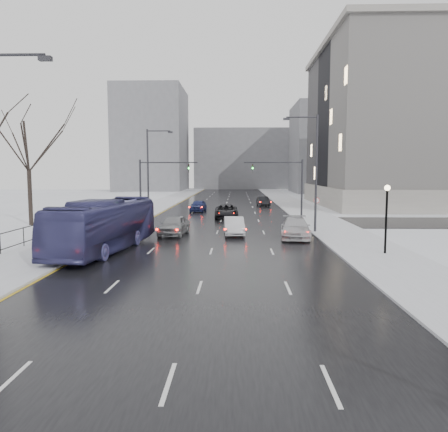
# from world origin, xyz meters

# --- Properties ---
(road) EXTENTS (16.00, 150.00, 0.04)m
(road) POSITION_xyz_m (0.00, 60.00, 0.02)
(road) COLOR black
(road) RESTS_ON ground
(cross_road) EXTENTS (130.00, 10.00, 0.04)m
(cross_road) POSITION_xyz_m (0.00, 48.00, 0.02)
(cross_road) COLOR black
(cross_road) RESTS_ON ground
(sidewalk_left) EXTENTS (5.00, 150.00, 0.16)m
(sidewalk_left) POSITION_xyz_m (-10.50, 60.00, 0.08)
(sidewalk_left) COLOR silver
(sidewalk_left) RESTS_ON ground
(sidewalk_right) EXTENTS (5.00, 150.00, 0.16)m
(sidewalk_right) POSITION_xyz_m (10.50, 60.00, 0.08)
(sidewalk_right) COLOR silver
(sidewalk_right) RESTS_ON ground
(park_strip) EXTENTS (14.00, 150.00, 0.12)m
(park_strip) POSITION_xyz_m (-20.00, 60.00, 0.06)
(park_strip) COLOR white
(park_strip) RESTS_ON ground
(tree_park_e) EXTENTS (9.45, 9.45, 13.50)m
(tree_park_e) POSITION_xyz_m (-18.20, 44.00, 0.00)
(tree_park_e) COLOR black
(tree_park_e) RESTS_ON ground
(iron_fence) EXTENTS (0.06, 70.00, 1.30)m
(iron_fence) POSITION_xyz_m (-13.00, 30.00, 0.91)
(iron_fence) COLOR black
(iron_fence) RESTS_ON sidewalk_left
(streetlight_r_mid) EXTENTS (2.95, 0.25, 10.00)m
(streetlight_r_mid) POSITION_xyz_m (8.17, 40.00, 5.62)
(streetlight_r_mid) COLOR #2D2D33
(streetlight_r_mid) RESTS_ON ground
(streetlight_l_far) EXTENTS (2.95, 0.25, 10.00)m
(streetlight_l_far) POSITION_xyz_m (-8.17, 52.00, 5.62)
(streetlight_l_far) COLOR #2D2D33
(streetlight_l_far) RESTS_ON ground
(lamppost_r_mid) EXTENTS (0.36, 0.36, 4.28)m
(lamppost_r_mid) POSITION_xyz_m (11.00, 30.00, 2.94)
(lamppost_r_mid) COLOR black
(lamppost_r_mid) RESTS_ON sidewalk_right
(mast_signal_right) EXTENTS (6.10, 0.33, 6.50)m
(mast_signal_right) POSITION_xyz_m (7.33, 48.00, 4.11)
(mast_signal_right) COLOR #2D2D33
(mast_signal_right) RESTS_ON ground
(mast_signal_left) EXTENTS (6.10, 0.33, 6.50)m
(mast_signal_left) POSITION_xyz_m (-7.33, 48.00, 4.11)
(mast_signal_left) COLOR #2D2D33
(mast_signal_left) RESTS_ON ground
(no_uturn_sign) EXTENTS (0.60, 0.06, 2.70)m
(no_uturn_sign) POSITION_xyz_m (9.20, 44.00, 2.30)
(no_uturn_sign) COLOR #2D2D33
(no_uturn_sign) RESTS_ON sidewalk_right
(bldg_far_right) EXTENTS (24.00, 20.00, 22.00)m
(bldg_far_right) POSITION_xyz_m (28.00, 115.00, 11.00)
(bldg_far_right) COLOR slate
(bldg_far_right) RESTS_ON ground
(bldg_far_left) EXTENTS (18.00, 22.00, 28.00)m
(bldg_far_left) POSITION_xyz_m (-22.00, 125.00, 14.00)
(bldg_far_left) COLOR slate
(bldg_far_left) RESTS_ON ground
(bldg_far_center) EXTENTS (30.00, 18.00, 18.00)m
(bldg_far_center) POSITION_xyz_m (4.00, 140.00, 9.00)
(bldg_far_center) COLOR slate
(bldg_far_center) RESTS_ON ground
(bus) EXTENTS (4.28, 12.53, 3.42)m
(bus) POSITION_xyz_m (-7.00, 30.96, 1.75)
(bus) COLOR navy
(bus) RESTS_ON road
(sedan_center_near) EXTENTS (2.43, 5.00, 1.64)m
(sedan_center_near) POSITION_xyz_m (-3.50, 38.35, 0.86)
(sedan_center_near) COLOR gray
(sedan_center_near) RESTS_ON road
(sedan_right_near) EXTENTS (1.85, 4.63, 1.50)m
(sedan_right_near) POSITION_xyz_m (1.45, 38.46, 0.79)
(sedan_right_near) COLOR silver
(sedan_right_near) RESTS_ON road
(sedan_right_cross) EXTENTS (2.71, 5.60, 1.54)m
(sedan_right_cross) POSITION_xyz_m (0.50, 51.46, 0.81)
(sedan_right_cross) COLOR black
(sedan_right_cross) RESTS_ON road
(sedan_right_far) EXTENTS (2.76, 5.71, 1.60)m
(sedan_right_far) POSITION_xyz_m (6.30, 36.94, 0.84)
(sedan_right_far) COLOR #BAB9BD
(sedan_right_far) RESTS_ON road
(sedan_center_far) EXTENTS (2.14, 4.63, 1.54)m
(sedan_center_far) POSITION_xyz_m (-3.37, 59.52, 0.81)
(sedan_center_far) COLOR navy
(sedan_center_far) RESTS_ON road
(sedan_right_distant) EXTENTS (2.00, 4.47, 1.42)m
(sedan_right_distant) POSITION_xyz_m (5.69, 69.17, 0.75)
(sedan_right_distant) COLOR black
(sedan_right_distant) RESTS_ON road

